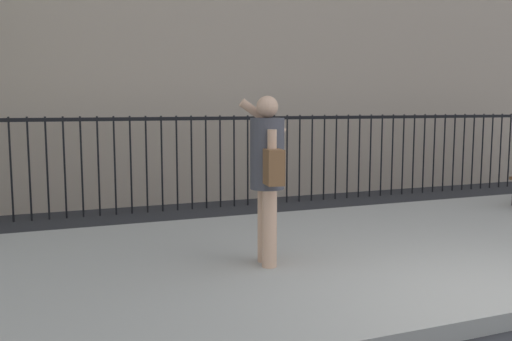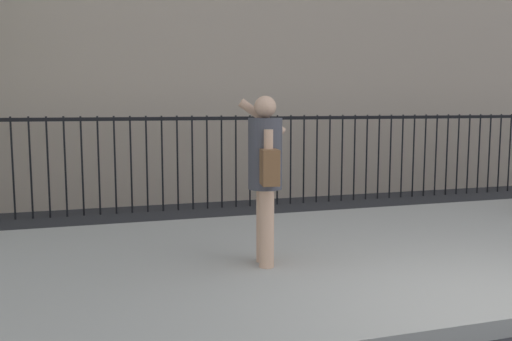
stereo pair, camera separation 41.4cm
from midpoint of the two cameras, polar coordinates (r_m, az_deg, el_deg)
sidewalk at (r=6.51m, az=10.22°, el=-8.29°), size 28.00×4.40×0.15m
iron_fence at (r=9.65m, az=-1.39°, el=2.37°), size 12.03×0.04×1.60m
pedestrian_on_phone at (r=5.42m, az=-0.95°, el=0.28°), size 0.50×0.69×1.71m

